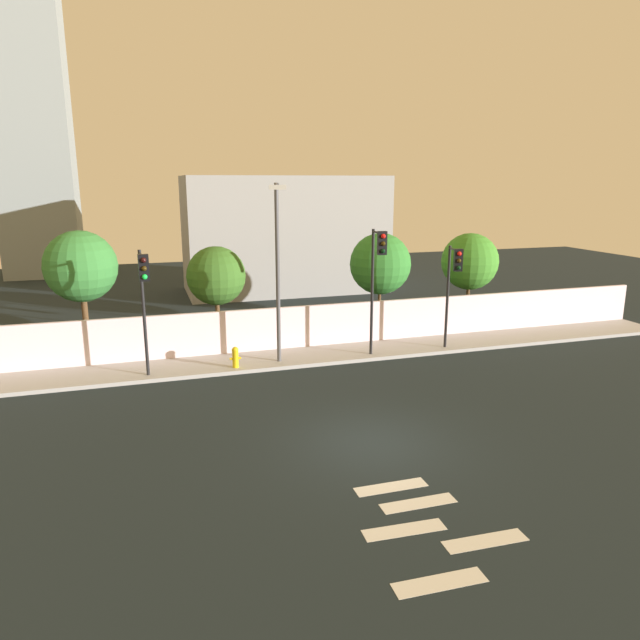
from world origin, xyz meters
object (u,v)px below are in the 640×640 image
object	(u,v)px
roadside_tree_midleft	(216,276)
roadside_tree_rightmost	(470,262)
traffic_light_right	(377,267)
fire_hydrant	(235,356)
roadside_tree_leftmost	(81,267)
traffic_light_left	(453,276)
street_lamp_curbside	(278,260)
roadside_tree_midright	(380,264)
traffic_light_center	(144,288)

from	to	relation	value
roadside_tree_midleft	roadside_tree_rightmost	bearing A→B (deg)	-0.00
traffic_light_right	fire_hydrant	bearing A→B (deg)	175.32
fire_hydrant	roadside_tree_leftmost	size ratio (longest dim) A/B	0.16
traffic_light_left	street_lamp_curbside	distance (m)	7.33
fire_hydrant	roadside_tree_leftmost	xyz separation A→B (m)	(-5.55, 3.60, 3.23)
fire_hydrant	roadside_tree_midright	world-z (taller)	roadside_tree_midright
traffic_light_right	roadside_tree_leftmost	distance (m)	11.91
street_lamp_curbside	fire_hydrant	xyz separation A→B (m)	(-1.76, -0.09, -3.65)
traffic_light_left	fire_hydrant	size ratio (longest dim) A/B	5.34
traffic_light_right	roadside_tree_leftmost	bearing A→B (deg)	160.07
street_lamp_curbside	roadside_tree_leftmost	distance (m)	8.13
roadside_tree_midright	street_lamp_curbside	bearing A→B (deg)	-148.69
fire_hydrant	roadside_tree_rightmost	world-z (taller)	roadside_tree_rightmost
traffic_light_center	street_lamp_curbside	world-z (taller)	street_lamp_curbside
street_lamp_curbside	roadside_tree_midleft	xyz separation A→B (m)	(-1.92, 3.51, -1.06)
roadside_tree_leftmost	roadside_tree_midleft	size ratio (longest dim) A/B	1.18
roadside_tree_leftmost	roadside_tree_rightmost	xyz separation A→B (m)	(17.90, -0.00, -0.53)
traffic_light_left	roadside_tree_leftmost	xyz separation A→B (m)	(-14.57, 4.14, 0.44)
roadside_tree_midright	roadside_tree_rightmost	world-z (taller)	roadside_tree_midright
fire_hydrant	roadside_tree_rightmost	xyz separation A→B (m)	(12.34, 3.60, 2.70)
traffic_light_left	roadside_tree_leftmost	bearing A→B (deg)	164.16
traffic_light_right	street_lamp_curbside	bearing A→B (deg)	171.94
roadside_tree_leftmost	roadside_tree_midleft	xyz separation A→B (m)	(5.40, -0.00, -0.64)
roadside_tree_leftmost	fire_hydrant	bearing A→B (deg)	-32.95
fire_hydrant	traffic_light_left	bearing A→B (deg)	-3.40
traffic_light_left	traffic_light_right	xyz separation A→B (m)	(-3.37, 0.07, 0.52)
roadside_tree_leftmost	street_lamp_curbside	bearing A→B (deg)	-25.64
traffic_light_right	fire_hydrant	xyz separation A→B (m)	(-5.65, 0.46, -3.31)
fire_hydrant	roadside_tree_midright	xyz separation A→B (m)	(7.54, 3.60, 2.79)
traffic_light_right	roadside_tree_leftmost	size ratio (longest dim) A/B	0.98
traffic_light_center	roadside_tree_leftmost	size ratio (longest dim) A/B	0.88
traffic_light_left	traffic_light_center	size ratio (longest dim) A/B	0.94
traffic_light_center	roadside_tree_midleft	size ratio (longest dim) A/B	1.04
roadside_tree_midright	fire_hydrant	bearing A→B (deg)	-154.47
traffic_light_right	roadside_tree_rightmost	world-z (taller)	traffic_light_right
traffic_light_left	traffic_light_center	bearing A→B (deg)	-179.45
traffic_light_right	roadside_tree_midright	distance (m)	4.51
traffic_light_right	roadside_tree_midleft	xyz separation A→B (m)	(-5.80, 4.06, -0.72)
traffic_light_right	roadside_tree_midright	world-z (taller)	traffic_light_right
fire_hydrant	roadside_tree_leftmost	world-z (taller)	roadside_tree_leftmost
traffic_light_left	roadside_tree_leftmost	size ratio (longest dim) A/B	0.83
roadside_tree_midleft	roadside_tree_rightmost	distance (m)	12.50
traffic_light_right	fire_hydrant	distance (m)	6.56
roadside_tree_leftmost	roadside_tree_rightmost	size ratio (longest dim) A/B	1.12
traffic_light_left	roadside_tree_rightmost	bearing A→B (deg)	51.19
traffic_light_left	roadside_tree_midleft	world-z (taller)	traffic_light_left
fire_hydrant	roadside_tree_rightmost	size ratio (longest dim) A/B	0.18
roadside_tree_midleft	roadside_tree_rightmost	xyz separation A→B (m)	(12.50, -0.00, 0.11)
traffic_light_center	roadside_tree_rightmost	world-z (taller)	traffic_light_center
traffic_light_left	roadside_tree_midright	bearing A→B (deg)	109.72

